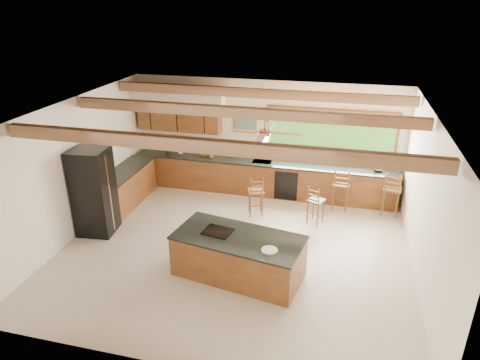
# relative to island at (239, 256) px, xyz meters

# --- Properties ---
(ground) EXTENTS (7.20, 7.20, 0.00)m
(ground) POSITION_rel_island_xyz_m (-0.29, 0.85, -0.42)
(ground) COLOR #C1B3A0
(ground) RESTS_ON ground
(room_shell) EXTENTS (7.27, 6.54, 3.02)m
(room_shell) POSITION_rel_island_xyz_m (-0.46, 1.50, 1.79)
(room_shell) COLOR white
(room_shell) RESTS_ON ground
(counter_run) EXTENTS (7.12, 3.10, 1.22)m
(counter_run) POSITION_rel_island_xyz_m (-1.11, 3.37, 0.04)
(counter_run) COLOR brown
(counter_run) RESTS_ON ground
(island) EXTENTS (2.59, 1.54, 0.86)m
(island) POSITION_rel_island_xyz_m (0.00, 0.00, 0.00)
(island) COLOR brown
(island) RESTS_ON ground
(refrigerator) EXTENTS (0.85, 0.83, 1.99)m
(refrigerator) POSITION_rel_island_xyz_m (-3.51, 0.84, 0.57)
(refrigerator) COLOR black
(refrigerator) RESTS_ON ground
(bar_stool_a) EXTENTS (0.47, 0.47, 1.03)m
(bar_stool_a) POSITION_rel_island_xyz_m (-0.19, 2.45, 0.19)
(bar_stool_a) COLOR brown
(bar_stool_a) RESTS_ON ground
(bar_stool_b) EXTENTS (0.41, 0.41, 1.13)m
(bar_stool_b) POSITION_rel_island_xyz_m (1.80, 3.24, 0.25)
(bar_stool_b) COLOR brown
(bar_stool_b) RESTS_ON ground
(bar_stool_c) EXTENTS (0.45, 0.45, 0.95)m
(bar_stool_c) POSITION_rel_island_xyz_m (1.26, 2.40, 0.14)
(bar_stool_c) COLOR brown
(bar_stool_c) RESTS_ON ground
(bar_stool_d) EXTENTS (0.48, 0.48, 1.14)m
(bar_stool_d) POSITION_rel_island_xyz_m (3.01, 3.24, 0.25)
(bar_stool_d) COLOR brown
(bar_stool_d) RESTS_ON ground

